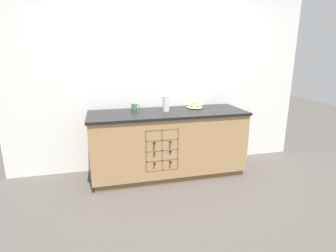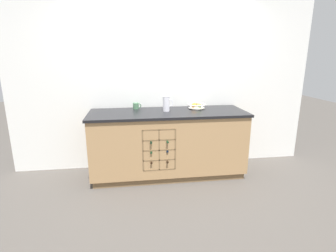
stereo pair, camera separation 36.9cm
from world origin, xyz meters
TOP-DOWN VIEW (x-y plane):
  - ground_plane at (0.00, 0.00)m, footprint 14.00×14.00m
  - back_wall at (0.00, 0.42)m, footprint 4.54×0.06m
  - kitchen_island at (-0.00, -0.00)m, footprint 2.18×0.76m
  - fruit_bowl at (0.45, 0.16)m, footprint 0.26×0.26m
  - white_pitcher at (-0.02, 0.04)m, footprint 0.15×0.10m
  - ceramic_mug at (-0.43, 0.26)m, footprint 0.12×0.08m

SIDE VIEW (x-z plane):
  - ground_plane at x=0.00m, z-range 0.00..0.00m
  - kitchen_island at x=0.00m, z-range 0.01..0.94m
  - fruit_bowl at x=0.45m, z-range 0.94..1.02m
  - ceramic_mug at x=-0.43m, z-range 0.94..1.03m
  - white_pitcher at x=-0.02m, z-range 0.94..1.15m
  - back_wall at x=0.00m, z-range 0.00..2.55m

